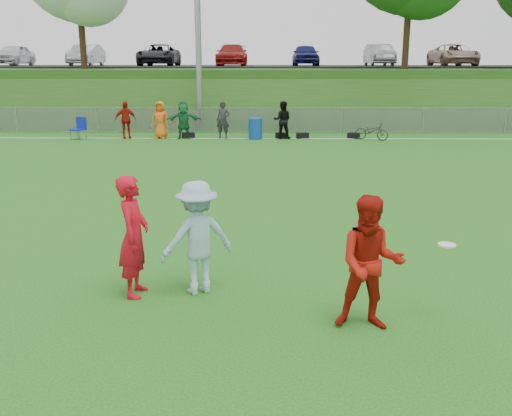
{
  "coord_description": "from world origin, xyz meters",
  "views": [
    {
      "loc": [
        0.31,
        -8.14,
        3.52
      ],
      "look_at": [
        0.17,
        0.5,
        1.26
      ],
      "focal_mm": 40.0,
      "sensor_mm": 36.0,
      "label": 1
    }
  ],
  "objects_px": {
    "player_red_left": "(134,236)",
    "recycling_bin": "(255,129)",
    "player_blue": "(197,238)",
    "bicycle": "(372,131)",
    "player_red_center": "(371,263)",
    "frisbee": "(447,245)"
  },
  "relations": [
    {
      "from": "player_red_left",
      "to": "recycling_bin",
      "type": "height_order",
      "value": "player_red_left"
    },
    {
      "from": "player_blue",
      "to": "bicycle",
      "type": "xyz_separation_m",
      "value": [
        5.82,
        17.47,
        -0.48
      ]
    },
    {
      "from": "player_red_left",
      "to": "bicycle",
      "type": "relative_size",
      "value": 1.21
    },
    {
      "from": "player_red_center",
      "to": "frisbee",
      "type": "xyz_separation_m",
      "value": [
        1.07,
        0.28,
        0.17
      ]
    },
    {
      "from": "player_red_center",
      "to": "player_blue",
      "type": "bearing_deg",
      "value": 159.64
    },
    {
      "from": "frisbee",
      "to": "player_blue",
      "type": "bearing_deg",
      "value": 165.63
    },
    {
      "from": "frisbee",
      "to": "bicycle",
      "type": "height_order",
      "value": "frisbee"
    },
    {
      "from": "player_red_left",
      "to": "frisbee",
      "type": "height_order",
      "value": "player_red_left"
    },
    {
      "from": "player_red_left",
      "to": "recycling_bin",
      "type": "relative_size",
      "value": 1.98
    },
    {
      "from": "player_red_left",
      "to": "player_red_center",
      "type": "distance_m",
      "value": 3.54
    },
    {
      "from": "player_red_left",
      "to": "player_blue",
      "type": "xyz_separation_m",
      "value": [
        0.95,
        0.11,
        -0.05
      ]
    },
    {
      "from": "player_red_left",
      "to": "player_blue",
      "type": "bearing_deg",
      "value": -81.28
    },
    {
      "from": "frisbee",
      "to": "bicycle",
      "type": "xyz_separation_m",
      "value": [
        2.31,
        18.37,
        -0.68
      ]
    },
    {
      "from": "player_red_left",
      "to": "recycling_bin",
      "type": "distance_m",
      "value": 17.89
    },
    {
      "from": "player_blue",
      "to": "frisbee",
      "type": "xyz_separation_m",
      "value": [
        3.5,
        -0.9,
        0.2
      ]
    },
    {
      "from": "player_red_center",
      "to": "frisbee",
      "type": "distance_m",
      "value": 1.12
    },
    {
      "from": "frisbee",
      "to": "recycling_bin",
      "type": "xyz_separation_m",
      "value": [
        -2.93,
        18.61,
        -0.61
      ]
    },
    {
      "from": "player_red_center",
      "to": "recycling_bin",
      "type": "distance_m",
      "value": 18.99
    },
    {
      "from": "player_red_center",
      "to": "bicycle",
      "type": "height_order",
      "value": "player_red_center"
    },
    {
      "from": "recycling_bin",
      "to": "bicycle",
      "type": "relative_size",
      "value": 0.61
    },
    {
      "from": "player_red_center",
      "to": "frisbee",
      "type": "height_order",
      "value": "player_red_center"
    },
    {
      "from": "player_red_left",
      "to": "bicycle",
      "type": "xyz_separation_m",
      "value": [
        6.76,
        17.58,
        -0.53
      ]
    }
  ]
}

